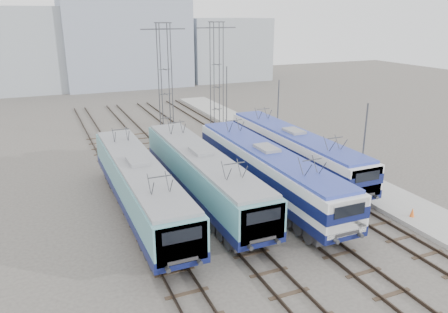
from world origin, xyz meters
TOP-DOWN VIEW (x-y plane):
  - ground at (0.00, 0.00)m, footprint 160.00×160.00m
  - platform at (10.20, 8.00)m, footprint 4.00×70.00m
  - locomotive_far_left at (-6.75, 5.30)m, footprint 2.86×18.08m
  - locomotive_center_left at (-2.25, 5.63)m, footprint 2.88×18.20m
  - locomotive_center_right at (2.25, 4.45)m, footprint 2.88×18.22m
  - locomotive_far_right at (6.75, 8.02)m, footprint 2.81×17.76m
  - catenary_tower_west at (0.00, 22.00)m, footprint 4.50×1.20m
  - catenary_tower_east at (6.50, 24.00)m, footprint 4.50×1.20m
  - mast_front at (8.60, 2.00)m, footprint 0.12×0.12m
  - mast_mid at (8.60, 14.00)m, footprint 0.12×0.12m
  - mast_rear at (8.60, 26.00)m, footprint 0.12×0.12m
  - safety_cone at (9.20, -2.44)m, footprint 0.31×0.31m
  - building_west at (-14.00, 62.00)m, footprint 18.00×12.00m
  - building_center at (4.00, 62.00)m, footprint 22.00×14.00m
  - building_east at (24.00, 62.00)m, footprint 16.00×12.00m

SIDE VIEW (x-z plane):
  - ground at x=0.00m, z-range 0.00..0.00m
  - platform at x=10.20m, z-range 0.00..0.30m
  - safety_cone at x=9.20m, z-range 0.30..0.91m
  - locomotive_far_left at x=-6.75m, z-range 0.55..3.95m
  - locomotive_center_left at x=-2.25m, z-range 0.55..3.98m
  - locomotive_far_right at x=6.75m, z-range 0.60..3.94m
  - locomotive_center_right at x=2.25m, z-range 0.61..4.04m
  - mast_front at x=8.60m, z-range 0.00..7.00m
  - mast_mid at x=8.60m, z-range 0.00..7.00m
  - mast_rear at x=8.60m, z-range 0.00..7.00m
  - building_east at x=24.00m, z-range 0.00..12.00m
  - catenary_tower_west at x=0.00m, z-range 0.64..12.64m
  - catenary_tower_east at x=6.50m, z-range 0.64..12.64m
  - building_west at x=-14.00m, z-range 0.00..14.00m
  - building_center at x=4.00m, z-range 0.00..18.00m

